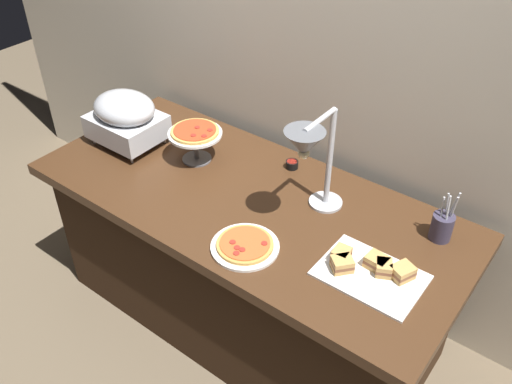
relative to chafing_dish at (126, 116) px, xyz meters
The scene contains 10 objects.
ground_plane 1.15m from the chafing_dish, ahead, with size 8.00×8.00×0.00m, color brown.
back_wall 0.92m from the chafing_dish, 35.43° to the left, with size 4.40×0.04×2.40m, color beige.
buffet_table 0.88m from the chafing_dish, ahead, with size 1.90×0.84×0.76m.
chafing_dish is the anchor object (origin of this frame).
heat_lamp 1.02m from the chafing_dish, ahead, with size 0.15×0.34×0.45m.
pizza_plate_front 0.95m from the chafing_dish, 15.14° to the right, with size 0.26×0.26×0.03m.
pizza_plate_center 0.37m from the chafing_dish, 14.58° to the left, with size 0.25×0.25×0.16m.
sandwich_platter 1.35m from the chafing_dish, ahead, with size 0.37×0.26×0.06m.
sauce_cup_near 0.81m from the chafing_dish, 22.25° to the left, with size 0.06×0.06×0.03m.
utensil_holder 1.49m from the chafing_dish, ahead, with size 0.08×0.08×0.23m.
Camera 1 is at (1.15, -1.45, 2.20)m, focal length 38.86 mm.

